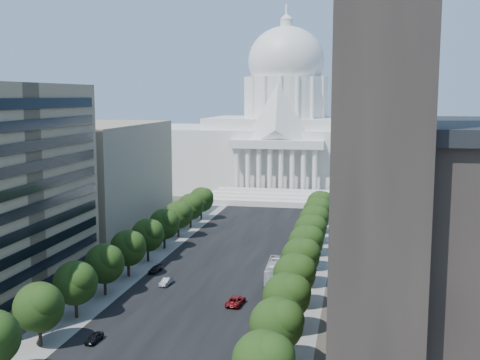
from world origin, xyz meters
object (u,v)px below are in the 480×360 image
Objects in this scene: car_red at (236,301)px; car_dark_b at (155,269)px; car_dark_a at (94,338)px; city_bus at (275,270)px; car_silver at (166,282)px.

car_dark_b is at bearing -32.57° from car_red.
car_red is at bearing 53.16° from car_dark_a.
car_red is (18.11, 20.45, 0.11)m from car_dark_a.
car_dark_a is 0.30× the size of city_bus.
car_silver is 18.21m from car_red.
city_bus is (25.80, 0.26, 1.18)m from car_dark_b.
city_bus is (22.91, 37.33, 1.15)m from car_dark_a.
car_dark_b is at bearing 127.15° from car_silver.
city_bus is at bearing 7.67° from car_dark_b.
car_dark_a is at bearing -89.30° from car_silver.
car_dark_b is (-5.01, 7.92, -0.06)m from car_silver.
car_dark_a is 43.81m from city_bus.
city_bus is at bearing 63.14° from car_dark_a.
car_silver is 22.38m from city_bus.
car_silver is 0.33× the size of city_bus.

